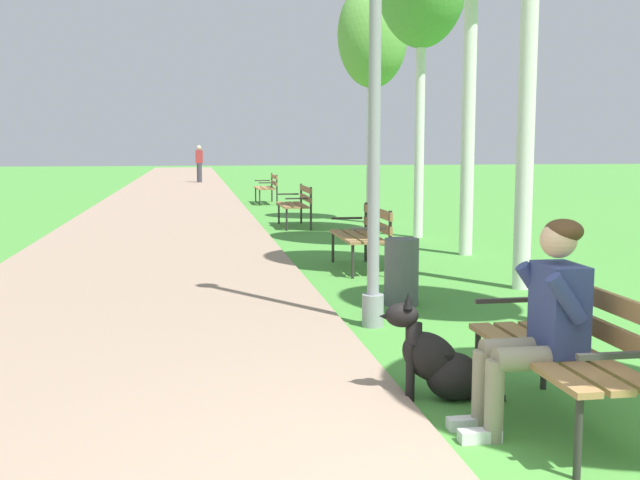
{
  "coord_description": "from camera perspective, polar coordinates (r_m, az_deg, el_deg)",
  "views": [
    {
      "loc": [
        -1.59,
        -2.95,
        1.67
      ],
      "look_at": [
        -0.58,
        3.15,
        0.9
      ],
      "focal_mm": 43.13,
      "sensor_mm": 36.0,
      "label": 1
    }
  ],
  "objects": [
    {
      "name": "paved_path",
      "position": [
        27.01,
        -10.78,
        3.45
      ],
      "size": [
        4.01,
        60.0,
        0.04
      ],
      "primitive_type": "cube",
      "color": "gray",
      "rests_on": "ground"
    },
    {
      "name": "park_bench_near",
      "position": [
        4.79,
        18.04,
        -7.25
      ],
      "size": [
        0.55,
        1.5,
        0.85
      ],
      "color": "olive",
      "rests_on": "ground"
    },
    {
      "name": "park_bench_mid",
      "position": [
        10.32,
        3.29,
        0.63
      ],
      "size": [
        0.55,
        1.5,
        0.85
      ],
      "color": "olive",
      "rests_on": "ground"
    },
    {
      "name": "park_bench_far",
      "position": [
        15.69,
        -1.72,
        2.84
      ],
      "size": [
        0.55,
        1.5,
        0.85
      ],
      "color": "olive",
      "rests_on": "ground"
    },
    {
      "name": "park_bench_furthest",
      "position": [
        21.98,
        -3.88,
        4.04
      ],
      "size": [
        0.55,
        1.5,
        0.85
      ],
      "color": "olive",
      "rests_on": "ground"
    },
    {
      "name": "person_seated_on_near_bench",
      "position": [
        4.62,
        16.08,
        -5.55
      ],
      "size": [
        0.74,
        0.49,
        1.25
      ],
      "color": "gray",
      "rests_on": "ground"
    },
    {
      "name": "dog_black",
      "position": [
        5.16,
        8.7,
        -8.87
      ],
      "size": [
        0.82,
        0.4,
        0.71
      ],
      "color": "black",
      "rests_on": "ground"
    },
    {
      "name": "lamp_post_near",
      "position": [
        7.01,
        4.1,
        13.46
      ],
      "size": [
        0.24,
        0.24,
        4.75
      ],
      "color": "gray",
      "rests_on": "ground"
    },
    {
      "name": "birch_tree_sixth",
      "position": [
        16.73,
        3.92,
        14.68
      ],
      "size": [
        1.49,
        1.28,
        5.07
      ],
      "color": "silver",
      "rests_on": "ground"
    },
    {
      "name": "litter_bin",
      "position": [
        8.07,
        6.06,
        -2.36
      ],
      "size": [
        0.36,
        0.36,
        0.7
      ],
      "primitive_type": "cylinder",
      "color": "#515156",
      "rests_on": "ground"
    },
    {
      "name": "pedestrian_distant",
      "position": [
        34.13,
        -8.95,
        5.6
      ],
      "size": [
        0.32,
        0.22,
        1.65
      ],
      "color": "#383842",
      "rests_on": "ground"
    }
  ]
}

